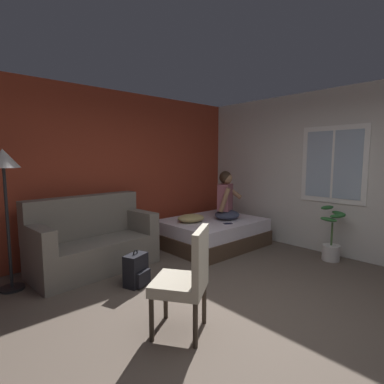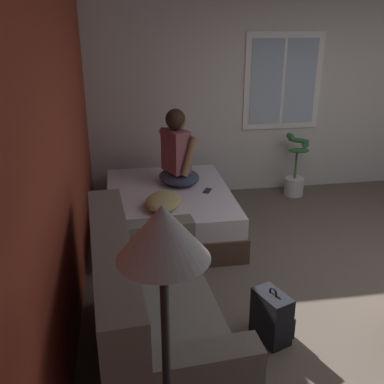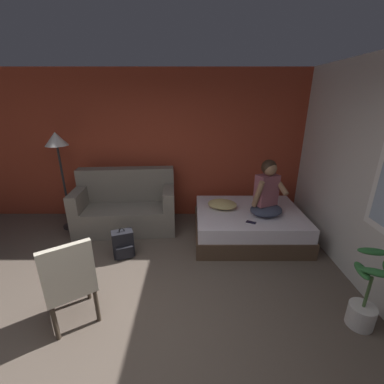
{
  "view_description": "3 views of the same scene",
  "coord_description": "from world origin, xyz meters",
  "px_view_note": "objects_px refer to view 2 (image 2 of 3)",
  "views": [
    {
      "loc": [
        -2.2,
        -1.66,
        1.6
      ],
      "look_at": [
        1.02,
        1.89,
        1.04
      ],
      "focal_mm": 28.0,
      "sensor_mm": 36.0,
      "label": 1
    },
    {
      "loc": [
        -2.95,
        2.52,
        2.34
      ],
      "look_at": [
        0.59,
        1.95,
        0.89
      ],
      "focal_mm": 42.0,
      "sensor_mm": 36.0,
      "label": 2
    },
    {
      "loc": [
        0.72,
        -1.78,
        2.22
      ],
      "look_at": [
        0.7,
        1.66,
        0.95
      ],
      "focal_mm": 24.0,
      "sensor_mm": 36.0,
      "label": 3
    }
  ],
  "objects_px": {
    "throw_pillow": "(164,201)",
    "floor_lamp": "(164,270)",
    "backpack": "(272,317)",
    "potted_plant": "(295,174)",
    "couch": "(150,321)",
    "person_seated": "(178,154)",
    "cell_phone": "(207,191)",
    "bed": "(169,211)"
  },
  "relations": [
    {
      "from": "bed",
      "to": "floor_lamp",
      "type": "xyz_separation_m",
      "value": [
        -3.13,
        0.35,
        1.19
      ]
    },
    {
      "from": "bed",
      "to": "potted_plant",
      "type": "xyz_separation_m",
      "value": [
        0.8,
        -1.8,
        0.07
      ]
    },
    {
      "from": "throw_pillow",
      "to": "person_seated",
      "type": "bearing_deg",
      "value": -19.63
    },
    {
      "from": "floor_lamp",
      "to": "person_seated",
      "type": "bearing_deg",
      "value": -8.24
    },
    {
      "from": "potted_plant",
      "to": "cell_phone",
      "type": "bearing_deg",
      "value": 121.93
    },
    {
      "from": "backpack",
      "to": "cell_phone",
      "type": "height_order",
      "value": "cell_phone"
    },
    {
      "from": "couch",
      "to": "cell_phone",
      "type": "distance_m",
      "value": 2.19
    },
    {
      "from": "person_seated",
      "to": "backpack",
      "type": "bearing_deg",
      "value": -168.77
    },
    {
      "from": "bed",
      "to": "person_seated",
      "type": "xyz_separation_m",
      "value": [
        0.22,
        -0.13,
        0.6
      ]
    },
    {
      "from": "bed",
      "to": "cell_phone",
      "type": "height_order",
      "value": "cell_phone"
    },
    {
      "from": "bed",
      "to": "potted_plant",
      "type": "bearing_deg",
      "value": -66.07
    },
    {
      "from": "couch",
      "to": "person_seated",
      "type": "relative_size",
      "value": 2.0
    },
    {
      "from": "couch",
      "to": "throw_pillow",
      "type": "xyz_separation_m",
      "value": [
        1.67,
        -0.26,
        0.16
      ]
    },
    {
      "from": "potted_plant",
      "to": "couch",
      "type": "bearing_deg",
      "value": 143.24
    },
    {
      "from": "couch",
      "to": "cell_phone",
      "type": "height_order",
      "value": "couch"
    },
    {
      "from": "potted_plant",
      "to": "floor_lamp",
      "type": "bearing_deg",
      "value": 151.29
    },
    {
      "from": "couch",
      "to": "potted_plant",
      "type": "distance_m",
      "value": 3.62
    },
    {
      "from": "couch",
      "to": "backpack",
      "type": "xyz_separation_m",
      "value": [
        0.16,
        -0.93,
        -0.2
      ]
    },
    {
      "from": "person_seated",
      "to": "throw_pillow",
      "type": "xyz_separation_m",
      "value": [
        -0.65,
        0.23,
        -0.29
      ]
    },
    {
      "from": "floor_lamp",
      "to": "potted_plant",
      "type": "distance_m",
      "value": 4.62
    },
    {
      "from": "backpack",
      "to": "potted_plant",
      "type": "distance_m",
      "value": 3.01
    },
    {
      "from": "backpack",
      "to": "bed",
      "type": "bearing_deg",
      "value": 16.13
    },
    {
      "from": "throw_pillow",
      "to": "floor_lamp",
      "type": "relative_size",
      "value": 0.28
    },
    {
      "from": "person_seated",
      "to": "floor_lamp",
      "type": "height_order",
      "value": "floor_lamp"
    },
    {
      "from": "bed",
      "to": "person_seated",
      "type": "bearing_deg",
      "value": -30.64
    },
    {
      "from": "bed",
      "to": "couch",
      "type": "height_order",
      "value": "couch"
    },
    {
      "from": "bed",
      "to": "floor_lamp",
      "type": "distance_m",
      "value": 3.37
    },
    {
      "from": "bed",
      "to": "throw_pillow",
      "type": "height_order",
      "value": "throw_pillow"
    },
    {
      "from": "backpack",
      "to": "floor_lamp",
      "type": "relative_size",
      "value": 0.27
    },
    {
      "from": "floor_lamp",
      "to": "potted_plant",
      "type": "height_order",
      "value": "floor_lamp"
    },
    {
      "from": "backpack",
      "to": "potted_plant",
      "type": "relative_size",
      "value": 0.54
    },
    {
      "from": "bed",
      "to": "cell_phone",
      "type": "xyz_separation_m",
      "value": [
        -0.06,
        -0.43,
        0.25
      ]
    },
    {
      "from": "couch",
      "to": "person_seated",
      "type": "xyz_separation_m",
      "value": [
        2.32,
        -0.5,
        0.44
      ]
    },
    {
      "from": "backpack",
      "to": "potted_plant",
      "type": "xyz_separation_m",
      "value": [
        2.74,
        -1.24,
        0.11
      ]
    },
    {
      "from": "throw_pillow",
      "to": "floor_lamp",
      "type": "xyz_separation_m",
      "value": [
        -2.71,
        0.25,
        0.88
      ]
    },
    {
      "from": "couch",
      "to": "floor_lamp",
      "type": "bearing_deg",
      "value": -179.4
    },
    {
      "from": "bed",
      "to": "backpack",
      "type": "bearing_deg",
      "value": -163.87
    },
    {
      "from": "cell_phone",
      "to": "potted_plant",
      "type": "bearing_deg",
      "value": 59.71
    },
    {
      "from": "backpack",
      "to": "potted_plant",
      "type": "height_order",
      "value": "potted_plant"
    },
    {
      "from": "cell_phone",
      "to": "backpack",
      "type": "bearing_deg",
      "value": -58.06
    },
    {
      "from": "person_seated",
      "to": "cell_phone",
      "type": "distance_m",
      "value": 0.54
    },
    {
      "from": "cell_phone",
      "to": "person_seated",
      "type": "bearing_deg",
      "value": 163.99
    }
  ]
}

